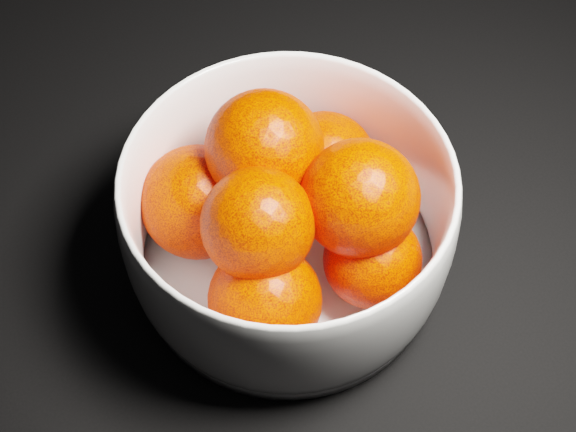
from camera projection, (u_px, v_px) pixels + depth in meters
ground at (284, 409)px, 0.59m from camera, size 3.00×3.00×0.00m
bowl at (288, 221)px, 0.61m from camera, size 0.25×0.25×0.12m
orange_pile at (285, 208)px, 0.60m from camera, size 0.19×0.20×0.14m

